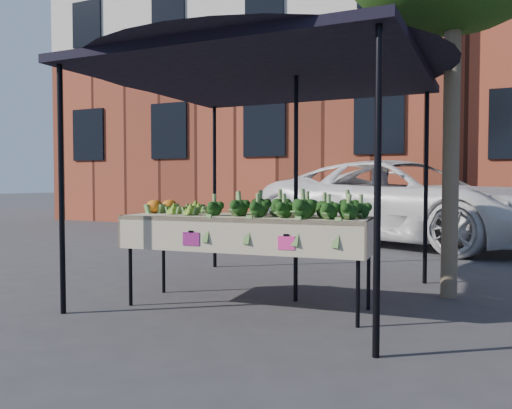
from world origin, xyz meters
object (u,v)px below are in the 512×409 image
vehicle (404,93)px  street_tree (452,65)px  table (247,262)px  canopy (268,168)px

vehicle → street_tree: (1.22, -4.81, -0.55)m
table → street_tree: 2.95m
table → canopy: 1.06m
table → street_tree: size_ratio=0.50×
table → street_tree: bearing=36.2°
canopy → vehicle: size_ratio=0.53×
table → vehicle: bearing=85.0°
table → vehicle: 6.62m
canopy → street_tree: street_tree is taller
canopy → street_tree: bearing=23.0°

